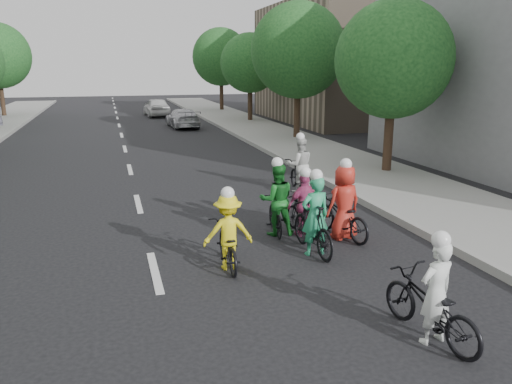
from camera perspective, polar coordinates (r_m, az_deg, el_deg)
name	(u,v)px	position (r m, az deg, el deg)	size (l,w,h in m)	color
ground	(155,272)	(9.67, -11.48, -8.95)	(120.00, 120.00, 0.00)	black
sidewalk_right	(326,157)	(21.09, 8.05, 3.99)	(4.00, 80.00, 0.15)	gray
curb_right	(282,159)	(20.37, 3.04, 3.80)	(0.18, 80.00, 0.18)	#999993
bldg_se	(351,63)	(36.86, 10.75, 14.32)	(10.00, 14.00, 8.00)	gray
tree_r_0	(393,60)	(18.14, 15.43, 14.36)	(4.00, 4.00, 5.97)	black
tree_r_1	(298,51)	(26.25, 4.84, 15.79)	(4.80, 4.80, 6.93)	black
tree_r_2	(250,63)	(34.79, -0.70, 14.52)	(4.00, 4.00, 5.97)	black
tree_r_3	(221,57)	(43.53, -4.03, 15.14)	(4.80, 4.80, 6.93)	black
cyclist_0	(304,210)	(11.36, 5.47, -2.07)	(0.89, 1.54, 1.60)	black
cyclist_1	(313,224)	(10.25, 6.58, -3.65)	(0.62, 1.80, 1.79)	black
cyclist_2	(276,205)	(11.35, 2.33, -1.50)	(0.88, 1.51, 1.80)	black
cyclist_3	(431,303)	(7.52, 19.39, -11.93)	(0.92, 1.90, 1.64)	black
cyclist_4	(343,211)	(11.28, 9.87, -2.10)	(0.99, 1.93, 1.82)	black
cyclist_5	(299,171)	(15.33, 4.94, 2.43)	(0.87, 1.83, 1.83)	black
cyclist_6	(228,238)	(9.51, -3.27, -5.30)	(0.96, 1.65, 1.60)	black
follow_car_lead	(183,118)	(32.00, -8.39, 8.36)	(1.67, 4.10, 1.19)	#BCBCC1
follow_car_trail	(157,107)	(39.73, -11.28, 9.50)	(1.67, 4.15, 1.41)	silver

